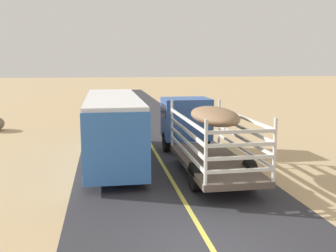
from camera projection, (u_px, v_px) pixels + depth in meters
ground_plane at (210, 246)px, 10.23m from camera, size 240.00×240.00×0.00m
road_surface at (210, 246)px, 10.22m from camera, size 8.00×120.00×0.02m
road_centre_line at (210, 245)px, 10.22m from camera, size 0.16×117.60×0.00m
livestock_truck at (195, 125)px, 18.89m from camera, size 2.53×9.70×3.02m
bus at (113, 127)px, 18.71m from camera, size 2.54×10.00×3.21m
car_far at (106, 104)px, 38.80m from camera, size 1.80×4.40×1.46m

